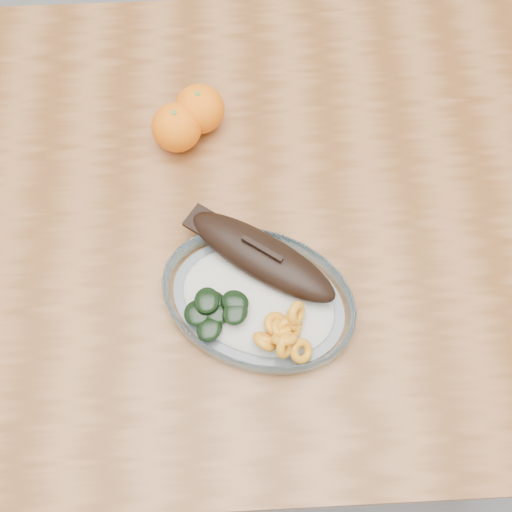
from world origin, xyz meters
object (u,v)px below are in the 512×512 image
orange_left (177,127)px  dining_table (196,240)px  orange_right (200,109)px  plated_meal (258,297)px

orange_left → dining_table: bearing=-82.3°
orange_left → orange_right: 0.05m
plated_meal → orange_left: plated_meal is taller
dining_table → plated_meal: (0.09, -0.14, 0.12)m
orange_left → orange_right: same height
plated_meal → orange_left: 0.28m
dining_table → plated_meal: size_ratio=1.95×
dining_table → orange_left: size_ratio=16.55×
plated_meal → orange_right: 0.30m
plated_meal → orange_right: (-0.07, 0.29, 0.02)m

